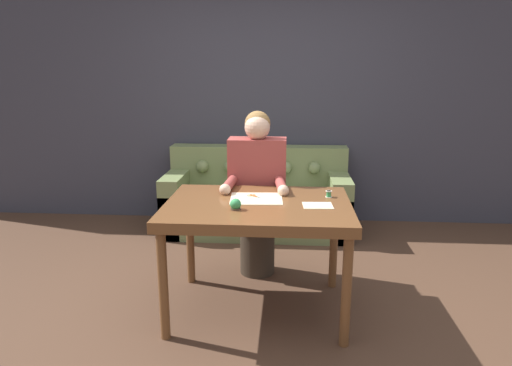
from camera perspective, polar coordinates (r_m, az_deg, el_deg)
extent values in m
plane|color=#4C3323|center=(3.28, 0.03, -15.75)|extent=(16.00, 16.00, 0.00)
cube|color=#383842|center=(4.90, 1.73, 10.24)|extent=(8.00, 0.06, 2.60)
cube|color=brown|center=(3.01, 0.24, -3.13)|extent=(1.22, 0.90, 0.07)
cylinder|color=brown|center=(2.88, -11.52, -12.51)|extent=(0.06, 0.06, 0.70)
cylinder|color=brown|center=(2.81, 11.23, -13.23)|extent=(0.06, 0.06, 0.70)
cylinder|color=brown|center=(3.57, -8.23, -7.00)|extent=(0.06, 0.06, 0.70)
cylinder|color=brown|center=(3.52, 9.70, -7.43)|extent=(0.06, 0.06, 0.70)
cube|color=olive|center=(4.68, 0.12, -3.42)|extent=(1.85, 0.77, 0.44)
cube|color=olive|center=(4.84, 0.34, 2.31)|extent=(1.85, 0.22, 0.40)
cube|color=olive|center=(4.79, -9.79, -2.25)|extent=(0.20, 0.77, 0.60)
cube|color=olive|center=(4.68, 10.25, -2.64)|extent=(0.20, 0.77, 0.60)
sphere|color=olive|center=(4.79, -6.71, 2.07)|extent=(0.13, 0.13, 0.13)
sphere|color=olive|center=(4.74, -3.26, 2.03)|extent=(0.13, 0.13, 0.13)
sphere|color=olive|center=(4.71, 0.24, 1.98)|extent=(0.13, 0.13, 0.13)
sphere|color=olive|center=(4.70, 3.76, 1.93)|extent=(0.13, 0.13, 0.13)
sphere|color=olive|center=(4.71, 7.29, 1.87)|extent=(0.13, 0.13, 0.13)
cube|color=white|center=(4.52, 5.50, -1.20)|extent=(0.35, 0.28, 0.00)
cylinder|color=#33281E|center=(3.74, 0.17, -7.58)|extent=(0.28, 0.28, 0.49)
cube|color=#993D38|center=(3.58, 0.17, 0.71)|extent=(0.45, 0.22, 0.62)
sphere|color=#DBAD8E|center=(3.49, 0.16, 6.96)|extent=(0.19, 0.19, 0.19)
sphere|color=olive|center=(3.51, 0.19, 7.42)|extent=(0.20, 0.20, 0.20)
cylinder|color=#993D38|center=(3.34, -3.37, -0.16)|extent=(0.09, 0.31, 0.07)
sphere|color=#DBAD8E|center=(3.19, -3.90, -0.82)|extent=(0.08, 0.08, 0.08)
cylinder|color=#993D38|center=(3.31, 3.14, -0.27)|extent=(0.11, 0.31, 0.07)
sphere|color=#DBAD8E|center=(3.17, 3.42, -0.95)|extent=(0.08, 0.08, 0.08)
cube|color=beige|center=(3.09, 0.04, -1.96)|extent=(0.37, 0.31, 0.00)
cube|color=beige|center=(2.96, 7.72, -2.80)|extent=(0.20, 0.16, 0.00)
cube|color=silver|center=(3.08, 1.01, -1.99)|extent=(0.09, 0.07, 0.00)
cube|color=#D1511E|center=(3.13, -0.26, -1.72)|extent=(0.06, 0.05, 0.00)
torus|color=#D1511E|center=(3.15, -0.75, -1.61)|extent=(0.04, 0.04, 0.01)
cube|color=silver|center=(3.07, 0.75, -2.05)|extent=(0.07, 0.09, 0.00)
cube|color=#D1511E|center=(3.14, -0.09, -1.67)|extent=(0.05, 0.06, 0.00)
torus|color=#D1511E|center=(3.17, -0.41, -1.53)|extent=(0.04, 0.04, 0.01)
cylinder|color=silver|center=(3.11, 0.24, -1.82)|extent=(0.01, 0.01, 0.01)
cylinder|color=#338C4C|center=(3.16, 9.08, -1.36)|extent=(0.03, 0.03, 0.04)
cylinder|color=beige|center=(3.16, 9.09, -1.01)|extent=(0.04, 0.04, 0.00)
cylinder|color=beige|center=(3.17, 9.06, -1.72)|extent=(0.04, 0.04, 0.00)
cylinder|color=#4C3828|center=(2.86, -2.57, -3.23)|extent=(0.06, 0.06, 0.01)
sphere|color=#338C4C|center=(2.85, -2.57, -2.64)|extent=(0.07, 0.07, 0.07)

